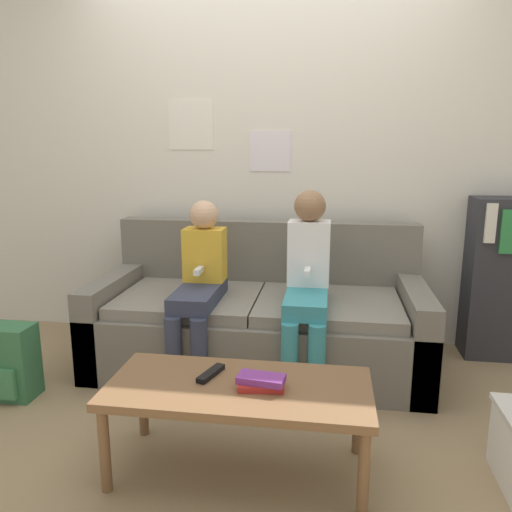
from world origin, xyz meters
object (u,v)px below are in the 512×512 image
at_px(backpack, 6,362).
at_px(person_right, 307,279).
at_px(coffee_table, 239,394).
at_px(bookshelf, 504,278).
at_px(couch, 259,321).
at_px(person_left, 199,282).
at_px(tv_remote, 211,373).

bearing_deg(backpack, person_right, 15.20).
height_order(coffee_table, person_right, person_right).
bearing_deg(bookshelf, backpack, -160.72).
relative_size(bookshelf, backpack, 2.54).
bearing_deg(couch, backpack, -153.77).
xyz_separation_m(coffee_table, bookshelf, (1.45, 1.43, 0.17)).
relative_size(couch, person_right, 1.81).
bearing_deg(backpack, person_left, 23.43).
xyz_separation_m(bookshelf, backpack, (-2.81, -0.98, -0.32)).
distance_m(person_left, bookshelf, 1.93).
bearing_deg(person_left, tv_remote, -72.11).
relative_size(person_right, tv_remote, 6.32).
bearing_deg(person_left, person_right, 1.07).
height_order(person_left, person_right, person_right).
bearing_deg(couch, tv_remote, -93.43).
xyz_separation_m(coffee_table, person_left, (-0.39, 0.86, 0.23)).
distance_m(person_left, tv_remote, 0.86).
height_order(couch, coffee_table, couch).
xyz_separation_m(person_right, backpack, (-1.59, -0.43, -0.41)).
xyz_separation_m(couch, backpack, (-1.29, -0.64, -0.08)).
relative_size(couch, bookshelf, 1.92).
bearing_deg(tv_remote, person_right, 84.38).
xyz_separation_m(person_right, bookshelf, (1.22, 0.55, -0.09)).
bearing_deg(coffee_table, person_left, 114.28).
bearing_deg(tv_remote, person_left, 126.13).
bearing_deg(bookshelf, person_left, -163.01).
xyz_separation_m(tv_remote, backpack, (-1.23, 0.38, -0.20)).
bearing_deg(person_right, couch, 145.73).
xyz_separation_m(coffee_table, backpack, (-1.36, 0.44, -0.15)).
xyz_separation_m(person_left, backpack, (-0.97, -0.42, -0.38)).
height_order(coffee_table, backpack, backpack).
bearing_deg(couch, bookshelf, 12.85).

